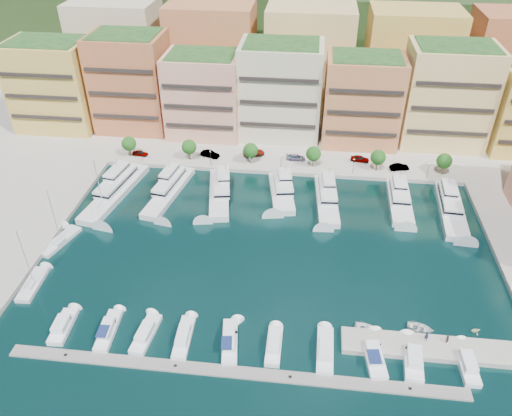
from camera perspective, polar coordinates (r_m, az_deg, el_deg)
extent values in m
plane|color=black|center=(102.00, 1.53, -4.91)|extent=(400.00, 400.00, 0.00)
cube|color=#9E998E|center=(154.73, 3.70, 9.85)|extent=(220.00, 64.00, 2.00)
cube|color=#213A18|center=(199.25, 4.59, 15.64)|extent=(240.00, 40.00, 58.00)
cube|color=gray|center=(81.62, -2.74, -18.26)|extent=(72.00, 2.20, 0.35)
cube|color=#9E998E|center=(89.28, 20.36, -15.06)|extent=(32.00, 5.00, 2.00)
cube|color=gold|center=(156.15, -22.03, 12.82)|extent=(22.00, 16.00, 24.00)
cube|color=black|center=(149.45, -23.36, 11.57)|extent=(20.24, 0.50, 0.90)
cube|color=#1C461D|center=(152.45, -23.07, 17.10)|extent=(19.36, 14.08, 0.80)
cube|color=#C06040|center=(148.65, -14.03, 13.68)|extent=(20.00, 16.00, 26.00)
cube|color=black|center=(141.48, -15.09, 12.44)|extent=(18.40, 0.50, 0.90)
cube|color=#1C461D|center=(144.58, -14.81, 18.62)|extent=(17.60, 14.08, 0.80)
cube|color=#E4A97F|center=(141.84, -5.97, 12.63)|extent=(20.00, 15.00, 22.00)
cube|color=black|center=(134.88, -6.64, 11.38)|extent=(18.40, 0.50, 0.90)
cube|color=#1C461D|center=(137.96, -6.26, 17.01)|extent=(17.60, 13.20, 0.80)
cube|color=beige|center=(140.31, 2.81, 13.18)|extent=(22.00, 16.00, 25.00)
cube|color=black|center=(132.69, 2.54, 11.88)|extent=(20.24, 0.50, 0.90)
cube|color=#1C461D|center=(136.08, 2.97, 18.23)|extent=(19.36, 14.08, 0.80)
cube|color=#C46A49|center=(139.26, 12.00, 11.85)|extent=(20.00, 15.00, 23.00)
cube|color=black|center=(132.16, 12.19, 10.55)|extent=(18.40, 0.50, 0.90)
cube|color=#1C461D|center=(135.21, 12.62, 16.48)|extent=(17.60, 13.20, 0.80)
cube|color=#E4C778|center=(144.37, 20.90, 11.80)|extent=(22.00, 16.00, 26.00)
cube|color=black|center=(136.97, 21.54, 10.45)|extent=(20.24, 0.50, 0.90)
cube|color=#1C461D|center=(140.17, 22.07, 16.80)|extent=(19.36, 14.08, 0.80)
cube|color=beige|center=(171.27, -15.37, 16.98)|extent=(26.00, 18.00, 30.00)
cube|color=#C46A49|center=(162.96, -5.02, 17.15)|extent=(26.00, 18.00, 30.00)
cube|color=#E4C778|center=(159.93, 6.06, 16.75)|extent=(26.00, 18.00, 30.00)
cube|color=gold|center=(162.48, 17.10, 15.75)|extent=(26.00, 18.00, 30.00)
cylinder|color=#473323|center=(136.19, -14.19, 6.31)|extent=(0.24, 0.24, 3.00)
sphere|color=#124012|center=(135.17, -14.32, 7.14)|extent=(3.80, 3.80, 3.80)
cylinder|color=#473323|center=(131.61, -7.59, 6.07)|extent=(0.24, 0.24, 3.00)
sphere|color=#124012|center=(130.56, -7.66, 6.93)|extent=(3.80, 3.80, 3.80)
cylinder|color=#473323|center=(128.87, -0.62, 5.73)|extent=(0.24, 0.24, 3.00)
sphere|color=#124012|center=(127.79, -0.62, 6.61)|extent=(3.80, 3.80, 3.80)
cylinder|color=#473323|center=(128.09, 6.53, 5.29)|extent=(0.24, 0.24, 3.00)
sphere|color=#124012|center=(127.00, 6.60, 6.17)|extent=(3.80, 3.80, 3.80)
cylinder|color=#473323|center=(129.29, 13.65, 4.77)|extent=(0.24, 0.24, 3.00)
sphere|color=#124012|center=(128.22, 13.79, 5.64)|extent=(3.80, 3.80, 3.80)
cylinder|color=#473323|center=(132.44, 20.52, 4.20)|extent=(0.24, 0.24, 3.00)
sphere|color=#124012|center=(131.39, 20.72, 5.05)|extent=(3.80, 3.80, 3.80)
cylinder|color=black|center=(132.75, -12.89, 5.97)|extent=(0.10, 0.10, 4.00)
sphere|color=#FFF2CC|center=(131.80, -13.01, 6.75)|extent=(0.30, 0.30, 0.30)
cylinder|color=black|center=(128.15, -5.21, 5.65)|extent=(0.10, 0.10, 4.00)
sphere|color=#FFF2CC|center=(127.17, -5.26, 6.46)|extent=(0.30, 0.30, 0.30)
cylinder|color=black|center=(125.99, 2.88, 5.21)|extent=(0.10, 0.10, 4.00)
sphere|color=#FFF2CC|center=(124.99, 2.90, 6.03)|extent=(0.30, 0.30, 0.30)
cylinder|color=black|center=(126.37, 11.07, 4.66)|extent=(0.10, 0.10, 4.00)
sphere|color=#FFF2CC|center=(125.38, 11.17, 5.46)|extent=(0.30, 0.30, 0.30)
cylinder|color=black|center=(129.29, 19.03, 4.03)|extent=(0.10, 0.10, 4.00)
sphere|color=#FFF2CC|center=(128.31, 19.21, 4.81)|extent=(0.30, 0.30, 0.30)
cube|color=silver|center=(122.85, -15.76, 1.51)|extent=(9.28, 26.10, 2.30)
cube|color=silver|center=(123.77, -15.52, 2.96)|extent=(6.42, 14.58, 1.80)
cube|color=black|center=(123.77, -15.52, 2.96)|extent=(6.49, 14.65, 0.55)
cube|color=silver|center=(124.59, -15.32, 4.08)|extent=(4.25, 8.08, 1.40)
cylinder|color=#B2B2B7|center=(125.04, -15.20, 5.07)|extent=(0.14, 0.14, 1.80)
cube|color=silver|center=(120.22, -9.90, 1.62)|extent=(7.95, 22.61, 2.30)
cube|color=silver|center=(120.93, -9.73, 3.00)|extent=(5.49, 12.63, 1.80)
cube|color=black|center=(120.93, -9.73, 3.00)|extent=(5.56, 12.70, 0.55)
cube|color=silver|center=(121.56, -9.59, 4.08)|extent=(3.63, 7.00, 1.40)
cylinder|color=#B2B2B7|center=(121.87, -9.50, 5.05)|extent=(0.14, 0.14, 1.80)
cube|color=black|center=(120.47, -9.88, 1.44)|extent=(8.00, 22.67, 0.35)
cube|color=silver|center=(118.21, -4.23, 1.46)|extent=(7.91, 21.23, 2.30)
cube|color=silver|center=(118.82, -4.09, 2.83)|extent=(5.52, 11.88, 1.80)
cube|color=black|center=(118.82, -4.09, 2.83)|extent=(5.59, 11.95, 0.55)
cube|color=silver|center=(119.37, -3.99, 3.91)|extent=(3.67, 6.60, 1.40)
cylinder|color=#B2B2B7|center=(119.62, -3.92, 4.87)|extent=(0.14, 0.14, 1.80)
cube|color=silver|center=(118.30, 2.91, 1.55)|extent=(7.60, 17.35, 2.30)
cube|color=silver|center=(118.61, 3.00, 2.82)|extent=(5.48, 9.76, 1.80)
cube|color=black|center=(118.61, 3.00, 2.82)|extent=(5.55, 9.83, 0.55)
cube|color=silver|center=(118.91, 3.07, 3.81)|extent=(3.72, 5.45, 1.40)
cylinder|color=#B2B2B7|center=(118.97, 3.13, 4.72)|extent=(0.14, 0.14, 1.80)
cube|color=silver|center=(116.80, 8.04, 0.73)|extent=(5.96, 20.62, 2.30)
cube|color=silver|center=(117.39, 8.12, 2.11)|extent=(4.50, 11.43, 1.80)
cube|color=black|center=(117.39, 8.12, 2.11)|extent=(4.56, 11.49, 0.55)
cube|color=silver|center=(117.93, 8.18, 3.19)|extent=(3.15, 6.28, 1.40)
cylinder|color=#B2B2B7|center=(118.16, 8.24, 4.16)|extent=(0.14, 0.14, 1.80)
cube|color=black|center=(117.06, 8.02, 0.54)|extent=(6.01, 20.68, 0.35)
cube|color=silver|center=(119.64, 16.05, 0.48)|extent=(5.17, 18.24, 2.30)
cube|color=silver|center=(120.05, 16.11, 1.78)|extent=(4.14, 10.06, 1.80)
cube|color=black|center=(120.05, 16.11, 1.78)|extent=(4.20, 10.12, 0.55)
cube|color=silver|center=(120.44, 16.15, 2.79)|extent=(2.99, 5.50, 1.40)
cylinder|color=#B2B2B7|center=(120.55, 16.21, 3.70)|extent=(0.14, 0.14, 1.80)
cube|color=silver|center=(120.68, 21.36, -0.37)|extent=(6.42, 22.17, 2.30)
cube|color=silver|center=(121.36, 21.36, 1.01)|extent=(4.87, 12.28, 1.80)
cube|color=black|center=(121.36, 21.36, 1.01)|extent=(4.94, 12.35, 0.55)
cube|color=silver|center=(121.97, 21.36, 2.09)|extent=(3.42, 6.75, 1.40)
cylinder|color=#B2B2B7|center=(122.27, 21.40, 3.05)|extent=(0.14, 0.14, 1.80)
cube|color=white|center=(92.91, -21.14, -12.61)|extent=(3.06, 7.78, 1.40)
cube|color=white|center=(91.79, -21.41, -12.23)|extent=(2.27, 3.78, 1.10)
cube|color=black|center=(92.86, -20.99, -11.66)|extent=(1.93, 0.20, 0.55)
cube|color=white|center=(89.86, -16.50, -13.39)|extent=(2.86, 9.00, 1.40)
cube|color=white|center=(88.66, -16.74, -13.03)|extent=(2.10, 4.36, 1.10)
cube|color=black|center=(89.92, -16.31, -12.32)|extent=(1.75, 0.19, 0.55)
cube|color=navy|center=(87.54, -17.07, -13.31)|extent=(1.82, 2.75, 0.12)
cube|color=white|center=(87.82, -12.45, -13.99)|extent=(3.42, 8.71, 1.40)
cube|color=white|center=(86.60, -12.64, -13.63)|extent=(2.41, 4.26, 1.10)
cube|color=black|center=(87.84, -12.29, -12.93)|extent=(1.85, 0.29, 0.55)
cube|color=white|center=(86.23, -8.23, -14.55)|extent=(2.69, 9.05, 1.40)
cube|color=white|center=(84.97, -8.38, -14.20)|extent=(2.01, 4.37, 1.10)
cube|color=black|center=(86.29, -8.08, -13.42)|extent=(1.72, 0.16, 0.55)
cube|color=white|center=(84.93, -2.99, -15.13)|extent=(3.63, 9.44, 1.40)
cube|color=white|center=(83.65, -3.07, -14.80)|extent=(2.47, 4.63, 1.10)
cube|color=black|center=(85.02, -2.86, -13.97)|extent=(1.75, 0.33, 0.55)
cube|color=navy|center=(82.43, -3.22, -15.15)|extent=(2.05, 2.96, 0.12)
cube|color=white|center=(84.34, 2.07, -15.57)|extent=(2.43, 7.90, 1.40)
cube|color=white|center=(83.09, 2.06, -15.21)|extent=(1.89, 3.80, 1.10)
cube|color=black|center=(84.30, 2.15, -14.50)|extent=(1.73, 0.11, 0.55)
cube|color=white|center=(84.42, 7.88, -15.94)|extent=(2.76, 9.23, 1.40)
cube|color=white|center=(83.13, 7.95, -15.62)|extent=(2.11, 4.44, 1.10)
cube|color=black|center=(84.51, 7.94, -14.77)|extent=(1.90, 0.13, 0.55)
cube|color=white|center=(85.23, 13.26, -16.14)|extent=(3.87, 9.43, 1.40)
cube|color=white|center=(83.95, 13.41, -15.82)|extent=(2.68, 4.63, 1.10)
cube|color=black|center=(85.31, 13.29, -14.98)|extent=(1.98, 0.35, 0.55)
cube|color=navy|center=(82.74, 13.53, -16.19)|extent=(2.25, 2.97, 0.12)
cube|color=white|center=(86.36, 17.47, -16.20)|extent=(3.55, 8.95, 1.40)
cube|color=white|center=(85.11, 17.67, -15.87)|extent=(2.55, 4.37, 1.10)
cube|color=black|center=(86.40, 17.47, -15.09)|extent=(2.04, 0.27, 0.55)
cube|color=white|center=(88.53, 22.90, -16.16)|extent=(2.72, 8.42, 1.40)
cube|color=white|center=(87.32, 23.16, -15.82)|extent=(2.05, 4.06, 1.10)
cube|color=black|center=(88.53, 22.88, -15.10)|extent=(1.80, 0.15, 0.55)
cube|color=silver|center=(118.94, -17.11, -0.03)|extent=(3.37, 8.08, 1.20)
cube|color=silver|center=(117.87, -17.31, 0.11)|extent=(1.78, 2.10, 0.60)
cylinder|color=#B2B2B7|center=(115.77, -17.59, 2.76)|extent=(0.14, 0.14, 12.00)
cylinder|color=#B2B2B7|center=(117.19, -17.44, 0.28)|extent=(0.41, 3.54, 0.10)
cube|color=silver|center=(111.63, -21.45, -3.61)|extent=(5.65, 10.66, 1.20)
cube|color=silver|center=(110.40, -21.77, -3.57)|extent=(2.35, 2.95, 0.60)
cylinder|color=#B2B2B7|center=(108.28, -22.07, -0.70)|extent=(0.14, 0.14, 12.00)
cylinder|color=#B2B2B7|center=(109.65, -21.95, -3.45)|extent=(1.43, 4.46, 0.10)
cube|color=silver|center=(103.01, -24.13, -8.05)|extent=(3.27, 9.21, 1.20)
cube|color=silver|center=(101.89, -24.48, -8.01)|extent=(1.80, 2.35, 0.60)
cylinder|color=#B2B2B7|center=(99.26, -24.91, -5.06)|extent=(0.14, 0.14, 12.00)
cylinder|color=#B2B2B7|center=(101.17, -24.69, -7.89)|extent=(0.31, 4.08, 0.10)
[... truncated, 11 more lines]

